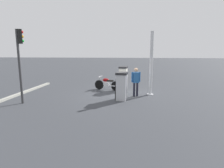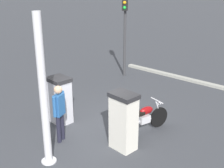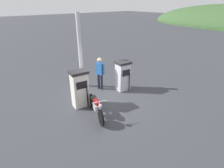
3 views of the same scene
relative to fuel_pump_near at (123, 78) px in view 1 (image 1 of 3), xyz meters
name	(u,v)px [view 1 (image 1 of 3)]	position (x,y,z in m)	size (l,w,h in m)	color
ground_plane	(118,94)	(0.29, 1.29, -0.86)	(120.00, 120.00, 0.00)	#383A3F
fuel_pump_near	(123,78)	(0.00, 0.00, 0.00)	(0.67, 0.82, 1.69)	silver
fuel_pump_far	(122,86)	(0.00, 2.59, -0.05)	(0.71, 0.79, 1.58)	silver
motorcycle_near_pump	(107,83)	(1.14, 0.06, -0.38)	(1.89, 0.82, 0.98)	black
attendant_person	(136,80)	(-0.82, 1.70, 0.16)	(0.57, 0.30, 1.75)	#1E1E2D
roadside_traffic_light	(20,54)	(5.16, 3.75, 1.76)	(0.39, 0.31, 3.83)	#38383A
canopy_support_pole	(151,65)	(-1.77, 1.15, 1.03)	(0.40, 0.40, 3.93)	silver
road_edge_kerb	(26,91)	(6.47, 1.29, -0.80)	(0.53, 6.32, 0.12)	#9E9E93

